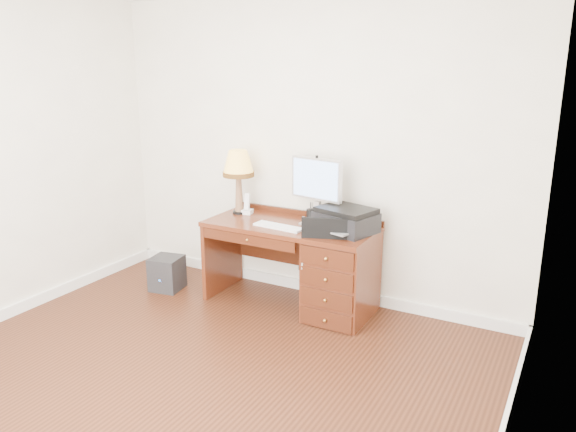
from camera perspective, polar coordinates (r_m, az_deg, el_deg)
The scene contains 12 objects.
ground at distance 4.12m, azimuth -9.41°, elevation -15.80°, with size 4.00×4.00×0.00m, color black.
room_shell at distance 4.54m, azimuth -4.48°, elevation -11.77°, with size 4.00×4.00×4.00m.
desk at distance 4.87m, azimuth 3.61°, elevation -5.15°, with size 1.50×0.67×0.75m.
monitor at distance 4.84m, azimuth 2.84°, elevation 3.40°, with size 0.50×0.20×0.58m.
keyboard at distance 4.80m, azimuth -0.95°, elevation -1.09°, with size 0.45×0.13×0.02m, color white.
mouse_pad at distance 4.65m, azimuth 4.57°, elevation -1.62°, with size 0.24×0.24×0.05m.
printer at distance 4.69m, azimuth 5.92°, elevation -0.39°, with size 0.54×0.47×0.20m.
leg_lamp at distance 5.18m, azimuth -5.07°, elevation 4.95°, with size 0.29×0.29×0.59m.
phone at distance 5.24m, azimuth -4.17°, elevation 0.83°, with size 0.11×0.11×0.19m.
pen_cup at distance 5.00m, azimuth 2.35°, elevation 0.11°, with size 0.08×0.08×0.10m, color black.
chair at distance 4.71m, azimuth 3.66°, elevation -4.02°, with size 0.55×0.56×0.92m.
equipment_box at distance 5.54m, azimuth -12.19°, elevation -5.69°, with size 0.28×0.28×0.32m, color black.
Camera 1 is at (2.23, -2.74, 2.12)m, focal length 35.00 mm.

